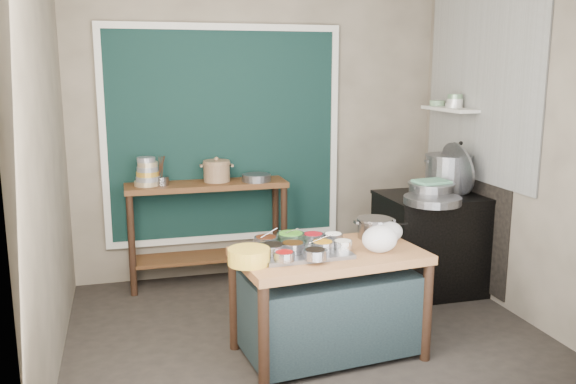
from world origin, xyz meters
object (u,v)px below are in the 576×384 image
object	(u,v)px
stove_block	(432,244)
steamer	(431,190)
ceramic_crock	(217,172)
back_counter	(208,233)
stock_pot	(448,173)
yellow_basin	(249,256)
condiment_tray	(303,252)
prep_table	(329,303)
utensil_cup	(162,181)
saucepan	(374,228)

from	to	relation	value
stove_block	steamer	world-z (taller)	steamer
ceramic_crock	steamer	xyz separation A→B (m)	(1.70, -0.86, -0.09)
steamer	back_counter	bearing A→B (deg)	154.93
ceramic_crock	stock_pot	xyz separation A→B (m)	(1.98, -0.65, 0.01)
yellow_basin	stock_pot	distance (m)	2.38
stove_block	condiment_tray	world-z (taller)	stove_block
condiment_tray	yellow_basin	size ratio (longest dim) A/B	2.20
ceramic_crock	stock_pot	bearing A→B (deg)	-18.08
stove_block	ceramic_crock	xyz separation A→B (m)	(-1.80, 0.75, 0.61)
back_counter	prep_table	bearing A→B (deg)	-70.36
utensil_cup	steamer	size ratio (longest dim) A/B	0.33
yellow_basin	stock_pot	xyz separation A→B (m)	(2.06, 1.17, 0.24)
condiment_tray	ceramic_crock	xyz separation A→B (m)	(-0.31, 1.70, 0.27)
yellow_basin	steamer	size ratio (longest dim) A/B	0.66
back_counter	saucepan	xyz separation A→B (m)	(1.03, -1.44, 0.35)
prep_table	utensil_cup	bearing A→B (deg)	115.22
saucepan	stove_block	bearing A→B (deg)	40.58
ceramic_crock	steamer	world-z (taller)	ceramic_crock
prep_table	back_counter	xyz separation A→B (m)	(-0.60, 1.68, 0.10)
condiment_tray	yellow_basin	xyz separation A→B (m)	(-0.39, -0.12, 0.04)
prep_table	condiment_tray	size ratio (longest dim) A/B	2.11
stock_pot	condiment_tray	bearing A→B (deg)	-147.68
utensil_cup	stock_pot	xyz separation A→B (m)	(2.48, -0.60, 0.06)
utensil_cup	condiment_tray	bearing A→B (deg)	-63.89
yellow_basin	saucepan	bearing A→B (deg)	19.57
prep_table	saucepan	xyz separation A→B (m)	(0.43, 0.24, 0.45)
stock_pot	steamer	distance (m)	0.37
saucepan	steamer	distance (m)	0.98
yellow_basin	steamer	world-z (taller)	steamer
stock_pot	back_counter	bearing A→B (deg)	163.25
condiment_tray	yellow_basin	world-z (taller)	yellow_basin
yellow_basin	stock_pot	size ratio (longest dim) A/B	0.63
stove_block	stock_pot	bearing A→B (deg)	30.21
back_counter	utensil_cup	bearing A→B (deg)	-175.84
condiment_tray	saucepan	world-z (taller)	saucepan
stock_pot	utensil_cup	bearing A→B (deg)	166.47
yellow_basin	saucepan	world-z (taller)	saucepan
utensil_cup	stove_block	bearing A→B (deg)	-16.95
utensil_cup	ceramic_crock	bearing A→B (deg)	5.73
back_counter	stock_pot	bearing A→B (deg)	-16.75
stock_pot	steamer	size ratio (longest dim) A/B	1.05
utensil_cup	ceramic_crock	distance (m)	0.50
yellow_basin	stock_pot	world-z (taller)	stock_pot
yellow_basin	saucepan	xyz separation A→B (m)	(1.01, 0.36, 0.02)
condiment_tray	ceramic_crock	world-z (taller)	ceramic_crock
yellow_basin	ceramic_crock	bearing A→B (deg)	87.45
stove_block	utensil_cup	xyz separation A→B (m)	(-2.30, 0.70, 0.57)
back_counter	stove_block	world-z (taller)	back_counter
stove_block	stock_pot	xyz separation A→B (m)	(0.18, 0.10, 0.62)
yellow_basin	utensil_cup	world-z (taller)	utensil_cup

